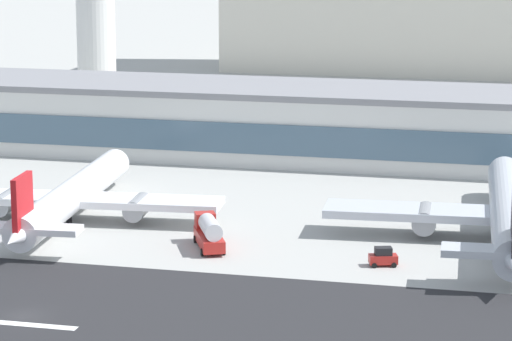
{
  "coord_description": "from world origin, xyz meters",
  "views": [
    {
      "loc": [
        50.13,
        -107.44,
        39.48
      ],
      "look_at": [
        12.97,
        44.22,
        6.43
      ],
      "focal_mm": 86.0,
      "sensor_mm": 36.0,
      "label": 1
    }
  ],
  "objects_px": {
    "terminal_building": "(345,124)",
    "airliner_red_tail_gate_0": "(69,198)",
    "service_fuel_truck_0": "(209,232)",
    "service_baggage_tug_2": "(383,257)",
    "airliner_black_tail_gate_1": "(509,215)"
  },
  "relations": [
    {
      "from": "airliner_red_tail_gate_0",
      "to": "service_baggage_tug_2",
      "type": "xyz_separation_m",
      "value": [
        42.3,
        -10.24,
        -2.12
      ]
    },
    {
      "from": "airliner_red_tail_gate_0",
      "to": "service_fuel_truck_0",
      "type": "distance_m",
      "value": 22.54
    },
    {
      "from": "service_baggage_tug_2",
      "to": "airliner_black_tail_gate_1",
      "type": "bearing_deg",
      "value": 28.27
    },
    {
      "from": "airliner_black_tail_gate_1",
      "to": "terminal_building",
      "type": "bearing_deg",
      "value": 27.57
    },
    {
      "from": "terminal_building",
      "to": "airliner_black_tail_gate_1",
      "type": "distance_m",
      "value": 53.82
    },
    {
      "from": "terminal_building",
      "to": "service_fuel_truck_0",
      "type": "height_order",
      "value": "terminal_building"
    },
    {
      "from": "airliner_black_tail_gate_1",
      "to": "service_fuel_truck_0",
      "type": "height_order",
      "value": "airliner_black_tail_gate_1"
    },
    {
      "from": "airliner_black_tail_gate_1",
      "to": "service_baggage_tug_2",
      "type": "height_order",
      "value": "airliner_black_tail_gate_1"
    },
    {
      "from": "airliner_red_tail_gate_0",
      "to": "airliner_black_tail_gate_1",
      "type": "relative_size",
      "value": 0.92
    },
    {
      "from": "terminal_building",
      "to": "airliner_black_tail_gate_1",
      "type": "relative_size",
      "value": 3.25
    },
    {
      "from": "airliner_red_tail_gate_0",
      "to": "airliner_black_tail_gate_1",
      "type": "height_order",
      "value": "airliner_black_tail_gate_1"
    },
    {
      "from": "terminal_building",
      "to": "service_baggage_tug_2",
      "type": "xyz_separation_m",
      "value": [
        14.62,
        -59.57,
        -4.8
      ]
    },
    {
      "from": "airliner_red_tail_gate_0",
      "to": "service_fuel_truck_0",
      "type": "relative_size",
      "value": 5.4
    },
    {
      "from": "terminal_building",
      "to": "airliner_red_tail_gate_0",
      "type": "height_order",
      "value": "terminal_building"
    },
    {
      "from": "airliner_black_tail_gate_1",
      "to": "service_baggage_tug_2",
      "type": "bearing_deg",
      "value": 131.81
    }
  ]
}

